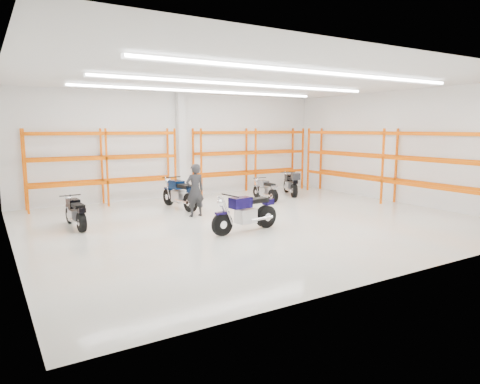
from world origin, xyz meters
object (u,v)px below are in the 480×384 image
motorcycle_back_a (76,214)px  motorcycle_back_b (180,195)px  motorcycle_main (248,213)px  motorcycle_back_c (266,190)px  motorcycle_back_d (291,184)px  standing_man (195,190)px  structural_column (181,146)px

motorcycle_back_a → motorcycle_back_b: bearing=17.6°
motorcycle_main → motorcycle_back_c: (3.53, 4.17, -0.11)m
motorcycle_back_c → motorcycle_back_d: (1.72, 0.50, 0.10)m
motorcycle_back_b → motorcycle_back_c: motorcycle_back_b is taller
motorcycle_main → motorcycle_back_d: motorcycle_main is taller
motorcycle_back_b → motorcycle_back_d: size_ratio=1.16×
motorcycle_back_a → standing_man: (3.84, -0.30, 0.46)m
motorcycle_back_a → motorcycle_back_c: motorcycle_back_a is taller
motorcycle_back_b → structural_column: (1.22, 2.63, 1.71)m
motorcycle_main → standing_man: standing_man is taller
motorcycle_back_c → structural_column: structural_column is taller
motorcycle_back_d → motorcycle_back_b: bearing=-175.9°
motorcycle_back_c → standing_man: standing_man is taller
motorcycle_back_a → motorcycle_back_c: 7.87m
motorcycle_back_a → motorcycle_back_b: (3.96, 1.25, 0.10)m
motorcycle_back_a → motorcycle_back_d: bearing=9.8°
motorcycle_back_a → standing_man: size_ratio=1.07×
motorcycle_back_d → structural_column: (-4.33, 2.24, 1.72)m
motorcycle_back_c → structural_column: size_ratio=0.42×
motorcycle_back_c → structural_column: (-2.61, 2.74, 1.82)m
motorcycle_back_d → standing_man: (-5.67, -1.95, 0.38)m
motorcycle_back_c → structural_column: 4.20m
motorcycle_back_d → motorcycle_main: bearing=-138.3°
motorcycle_back_c → motorcycle_back_b: bearing=178.4°
motorcycle_back_b → motorcycle_back_d: 5.57m
motorcycle_main → motorcycle_back_d: bearing=41.7°
motorcycle_main → motorcycle_back_b: size_ratio=0.99×
motorcycle_main → motorcycle_back_a: 5.23m
motorcycle_back_a → standing_man: standing_man is taller
motorcycle_back_d → standing_man: 6.00m
motorcycle_back_b → structural_column: bearing=65.2°
motorcycle_back_d → standing_man: bearing=-161.0°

